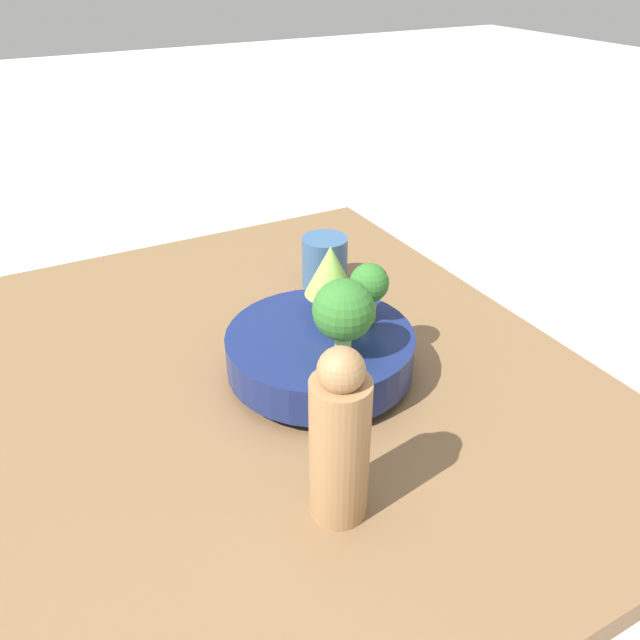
# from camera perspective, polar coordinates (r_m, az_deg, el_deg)

# --- Properties ---
(ground_plane) EXTENTS (6.00, 6.00, 0.00)m
(ground_plane) POSITION_cam_1_polar(r_m,az_deg,el_deg) (0.82, -3.55, -6.15)
(ground_plane) COLOR silver
(table) EXTENTS (0.89, 0.72, 0.03)m
(table) POSITION_cam_1_polar(r_m,az_deg,el_deg) (0.81, -3.59, -5.24)
(table) COLOR brown
(table) RESTS_ON ground_plane
(bowl) EXTENTS (0.23, 0.23, 0.06)m
(bowl) POSITION_cam_1_polar(r_m,az_deg,el_deg) (0.77, 0.00, -2.90)
(bowl) COLOR navy
(bowl) RESTS_ON table
(broccoli_floret_left) EXTENTS (0.07, 0.07, 0.09)m
(broccoli_floret_left) POSITION_cam_1_polar(r_m,az_deg,el_deg) (0.69, 2.17, 0.81)
(broccoli_floret_left) COLOR #7AB256
(broccoli_floret_left) RESTS_ON bowl
(broccoli_floret_front) EXTENTS (0.05, 0.05, 0.08)m
(broccoli_floret_front) POSITION_cam_1_polar(r_m,az_deg,el_deg) (0.76, 4.51, 3.14)
(broccoli_floret_front) COLOR #6BA34C
(broccoli_floret_front) RESTS_ON bowl
(romanesco_piece_near) EXTENTS (0.06, 0.06, 0.09)m
(romanesco_piece_near) POSITION_cam_1_polar(r_m,az_deg,el_deg) (0.77, 0.89, 4.42)
(romanesco_piece_near) COLOR #6BA34C
(romanesco_piece_near) RESTS_ON bowl
(cup) EXTENTS (0.07, 0.07, 0.08)m
(cup) POSITION_cam_1_polar(r_m,az_deg,el_deg) (0.98, 0.43, 5.35)
(cup) COLOR #33567F
(cup) RESTS_ON table
(pepper_mill) EXTENTS (0.06, 0.06, 0.19)m
(pepper_mill) POSITION_cam_1_polar(r_m,az_deg,el_deg) (0.57, 1.80, -10.92)
(pepper_mill) COLOR #997047
(pepper_mill) RESTS_ON table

